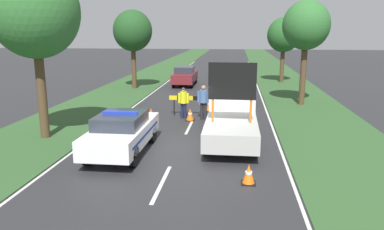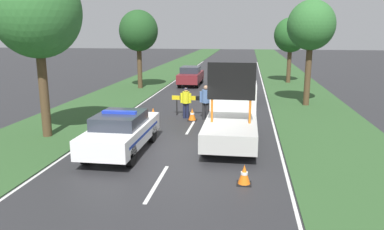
{
  "view_description": "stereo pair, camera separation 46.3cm",
  "coord_description": "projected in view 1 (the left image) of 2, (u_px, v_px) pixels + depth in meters",
  "views": [
    {
      "loc": [
        2.16,
        -14.0,
        4.56
      ],
      "look_at": [
        0.39,
        1.16,
        1.1
      ],
      "focal_mm": 35.0,
      "sensor_mm": 36.0,
      "label": 1
    },
    {
      "loc": [
        2.62,
        -13.94,
        4.56
      ],
      "look_at": [
        0.39,
        1.16,
        1.1
      ],
      "focal_mm": 35.0,
      "sensor_mm": 36.0,
      "label": 2
    }
  ],
  "objects": [
    {
      "name": "roadside_tree_near_right",
      "position": [
        306.0,
        26.0,
        22.42
      ],
      "size": [
        2.82,
        2.82,
        6.35
      ],
      "color": "#4C3823",
      "rests_on": "ground"
    },
    {
      "name": "roadside_tree_mid_left",
      "position": [
        35.0,
        12.0,
        15.11
      ],
      "size": [
        3.62,
        3.62,
        7.21
      ],
      "color": "#4C3823",
      "rests_on": "ground"
    },
    {
      "name": "queued_car_wagon_maroon",
      "position": [
        185.0,
        76.0,
        31.61
      ],
      "size": [
        1.72,
        4.45,
        1.6
      ],
      "rotation": [
        0.0,
        0.0,
        3.14
      ],
      "color": "maroon",
      "rests_on": "ground"
    },
    {
      "name": "roadside_tree_near_left",
      "position": [
        133.0,
        31.0,
        29.03
      ],
      "size": [
        3.03,
        3.03,
        6.13
      ],
      "color": "#4C3823",
      "rests_on": "ground"
    },
    {
      "name": "work_truck",
      "position": [
        232.0,
        114.0,
        16.01
      ],
      "size": [
        2.03,
        5.68,
        3.39
      ],
      "rotation": [
        0.0,
        0.0,
        3.09
      ],
      "color": "white",
      "rests_on": "ground"
    },
    {
      "name": "traffic_cone_near_police",
      "position": [
        190.0,
        114.0,
        19.32
      ],
      "size": [
        0.46,
        0.46,
        0.64
      ],
      "color": "black",
      "rests_on": "ground"
    },
    {
      "name": "police_car",
      "position": [
        122.0,
        132.0,
        14.11
      ],
      "size": [
        1.86,
        4.78,
        1.64
      ],
      "rotation": [
        0.0,
        0.0,
        -0.04
      ],
      "color": "white",
      "rests_on": "ground"
    },
    {
      "name": "police_officer",
      "position": [
        183.0,
        100.0,
        19.68
      ],
      "size": [
        0.58,
        0.37,
        1.63
      ],
      "rotation": [
        0.0,
        0.0,
        3.08
      ],
      "color": "#191E38",
      "rests_on": "ground"
    },
    {
      "name": "traffic_cone_near_truck",
      "position": [
        138.0,
        121.0,
        17.82
      ],
      "size": [
        0.48,
        0.48,
        0.66
      ],
      "color": "black",
      "rests_on": "ground"
    },
    {
      "name": "road_barrier",
      "position": [
        193.0,
        100.0,
        20.27
      ],
      "size": [
        2.61,
        0.08,
        1.09
      ],
      "rotation": [
        0.0,
        0.0,
        -0.13
      ],
      "color": "black",
      "rests_on": "ground"
    },
    {
      "name": "grass_verge_right",
      "position": [
        284.0,
        82.0,
        33.45
      ],
      "size": [
        4.74,
        120.0,
        0.03
      ],
      "color": "#2D5128",
      "rests_on": "ground"
    },
    {
      "name": "traffic_cone_lane_edge",
      "position": [
        210.0,
        105.0,
        21.61
      ],
      "size": [
        0.5,
        0.5,
        0.69
      ],
      "color": "black",
      "rests_on": "ground"
    },
    {
      "name": "traffic_cone_centre_front",
      "position": [
        151.0,
        115.0,
        19.1
      ],
      "size": [
        0.51,
        0.51,
        0.7
      ],
      "color": "black",
      "rests_on": "ground"
    },
    {
      "name": "roadside_tree_mid_right",
      "position": [
        284.0,
        35.0,
        32.63
      ],
      "size": [
        2.85,
        2.85,
        5.67
      ],
      "color": "#4C3823",
      "rests_on": "ground"
    },
    {
      "name": "pedestrian_civilian",
      "position": [
        203.0,
        100.0,
        19.37
      ],
      "size": [
        0.65,
        0.41,
        1.8
      ],
      "rotation": [
        0.0,
        0.0,
        0.49
      ],
      "color": "#232326",
      "rests_on": "ground"
    },
    {
      "name": "queued_car_hatch_blue",
      "position": [
        236.0,
        88.0,
        25.08
      ],
      "size": [
        1.85,
        4.39,
        1.51
      ],
      "rotation": [
        0.0,
        0.0,
        3.14
      ],
      "color": "navy",
      "rests_on": "ground"
    },
    {
      "name": "traffic_cone_behind_barrier",
      "position": [
        249.0,
        174.0,
        11.35
      ],
      "size": [
        0.44,
        0.44,
        0.61
      ],
      "color": "black",
      "rests_on": "ground"
    },
    {
      "name": "grass_verge_left",
      "position": [
        143.0,
        80.0,
        34.92
      ],
      "size": [
        4.74,
        120.0,
        0.03
      ],
      "color": "#2D5128",
      "rests_on": "ground"
    },
    {
      "name": "lane_markings",
      "position": [
        204.0,
        98.0,
        25.85
      ],
      "size": [
        8.07,
        61.18,
        0.01
      ],
      "color": "silver",
      "rests_on": "ground"
    },
    {
      "name": "ground_plane",
      "position": [
        179.0,
        148.0,
        14.82
      ],
      "size": [
        160.0,
        160.0,
        0.0
      ],
      "primitive_type": "plane",
      "color": "#28282B"
    }
  ]
}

